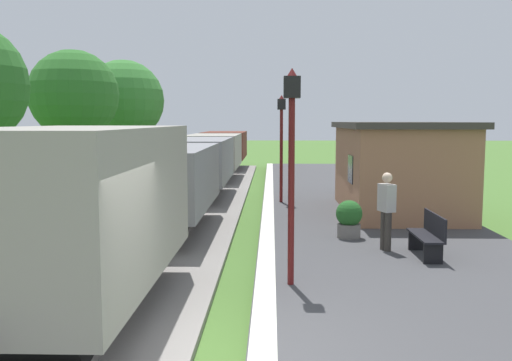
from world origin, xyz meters
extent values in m
cube|color=silver|center=(0.40, 0.00, 0.25)|extent=(0.36, 60.00, 0.01)
cube|color=slate|center=(-1.68, 0.00, 0.19)|extent=(0.07, 60.00, 0.14)
cube|color=gray|center=(-2.40, 1.47, 1.88)|extent=(2.50, 5.60, 2.20)
cube|color=black|center=(-2.40, 1.47, 0.93)|extent=(2.10, 5.15, 0.50)
cylinder|color=black|center=(-2.40, 3.26, 0.68)|extent=(1.56, 0.84, 0.84)
cylinder|color=black|center=(-2.40, -0.32, 0.68)|extent=(1.56, 0.84, 0.84)
cylinder|color=black|center=(-2.40, 4.42, 0.93)|extent=(0.20, 0.30, 0.20)
cube|color=gray|center=(-2.40, 8.07, 1.58)|extent=(2.50, 5.60, 1.60)
cube|color=black|center=(-2.40, 8.07, 0.93)|extent=(2.10, 5.15, 0.50)
cylinder|color=black|center=(-2.40, 9.86, 0.68)|extent=(1.56, 0.84, 0.84)
cylinder|color=black|center=(-2.40, 6.28, 0.68)|extent=(1.56, 0.84, 0.84)
cylinder|color=black|center=(-2.40, 11.02, 0.93)|extent=(0.20, 0.30, 0.20)
cylinder|color=black|center=(-2.40, 5.12, 0.93)|extent=(0.20, 0.30, 0.20)
cube|color=gray|center=(-2.40, 14.67, 1.58)|extent=(2.50, 5.60, 1.60)
cube|color=black|center=(-2.40, 14.67, 0.93)|extent=(2.10, 5.15, 0.50)
cylinder|color=black|center=(-2.40, 16.46, 0.68)|extent=(1.56, 0.84, 0.84)
cylinder|color=black|center=(-2.40, 12.88, 0.68)|extent=(1.56, 0.84, 0.84)
cylinder|color=black|center=(-2.40, 17.62, 0.93)|extent=(0.20, 0.30, 0.20)
cylinder|color=black|center=(-2.40, 11.72, 0.93)|extent=(0.20, 0.30, 0.20)
cube|color=gray|center=(-2.40, 21.27, 1.58)|extent=(2.50, 5.60, 1.60)
cube|color=black|center=(-2.40, 21.27, 0.93)|extent=(2.10, 5.15, 0.50)
cylinder|color=black|center=(-2.40, 23.06, 0.68)|extent=(1.56, 0.84, 0.84)
cylinder|color=black|center=(-2.40, 19.48, 0.68)|extent=(1.56, 0.84, 0.84)
cylinder|color=black|center=(-2.40, 24.22, 0.93)|extent=(0.20, 0.30, 0.20)
cylinder|color=black|center=(-2.40, 18.32, 0.93)|extent=(0.20, 0.30, 0.20)
cube|color=brown|center=(-2.40, 27.87, 1.58)|extent=(2.50, 5.60, 1.60)
cube|color=black|center=(-2.40, 27.87, 0.93)|extent=(2.10, 5.15, 0.50)
cylinder|color=black|center=(-2.40, 29.66, 0.68)|extent=(1.56, 0.84, 0.84)
cylinder|color=black|center=(-2.40, 26.08, 0.68)|extent=(1.56, 0.84, 0.84)
cylinder|color=black|center=(-2.40, 30.82, 0.93)|extent=(0.20, 0.30, 0.20)
cylinder|color=black|center=(-2.40, 24.92, 0.93)|extent=(0.20, 0.30, 0.20)
cube|color=#9E6B4C|center=(4.40, 10.65, 1.55)|extent=(3.20, 5.50, 2.60)
cube|color=#3D3833|center=(4.40, 10.65, 2.94)|extent=(3.50, 5.80, 0.18)
cube|color=black|center=(2.79, 9.55, 1.68)|extent=(0.03, 0.90, 0.80)
cube|color=black|center=(3.70, 4.91, 0.69)|extent=(0.42, 1.50, 0.04)
cube|color=black|center=(3.89, 4.91, 0.93)|extent=(0.04, 1.50, 0.45)
cube|color=black|center=(3.70, 4.31, 0.46)|extent=(0.38, 0.06, 0.42)
cube|color=black|center=(3.70, 5.51, 0.46)|extent=(0.38, 0.06, 0.42)
cube|color=black|center=(3.70, 15.16, 0.69)|extent=(0.42, 1.50, 0.04)
cube|color=black|center=(3.89, 15.16, 0.93)|extent=(0.04, 1.50, 0.45)
cube|color=black|center=(3.70, 14.56, 0.46)|extent=(0.38, 0.06, 0.42)
cube|color=black|center=(3.70, 15.76, 0.46)|extent=(0.38, 0.06, 0.42)
cylinder|color=#38332D|center=(3.03, 5.39, 0.68)|extent=(0.15, 0.15, 0.86)
cylinder|color=#38332D|center=(2.97, 5.54, 0.68)|extent=(0.15, 0.15, 0.86)
cube|color=#B2ADA8|center=(3.00, 5.47, 1.41)|extent=(0.36, 0.44, 0.60)
sphere|color=beige|center=(3.00, 5.47, 1.85)|extent=(0.22, 0.22, 0.22)
cylinder|color=slate|center=(2.38, 6.76, 0.42)|extent=(0.56, 0.56, 0.34)
sphere|color=#235B23|center=(2.38, 6.76, 0.85)|extent=(0.64, 0.64, 0.64)
cylinder|color=#591414|center=(0.84, 2.87, 1.85)|extent=(0.11, 0.11, 3.20)
cube|color=black|center=(0.84, 2.87, 3.63)|extent=(0.28, 0.28, 0.36)
sphere|color=#F2E5BF|center=(0.84, 2.87, 3.63)|extent=(0.20, 0.20, 0.20)
cone|color=#591414|center=(0.84, 2.87, 3.87)|extent=(0.20, 0.20, 0.16)
cylinder|color=#591414|center=(0.84, 12.65, 1.85)|extent=(0.11, 0.11, 3.20)
cube|color=black|center=(0.84, 12.65, 3.63)|extent=(0.28, 0.28, 0.36)
sphere|color=#F2E5BF|center=(0.84, 12.65, 3.63)|extent=(0.20, 0.20, 0.20)
cone|color=#591414|center=(0.84, 12.65, 3.87)|extent=(0.20, 0.20, 0.16)
cylinder|color=#4C3823|center=(-8.80, 19.55, 1.36)|extent=(0.28, 0.28, 2.72)
sphere|color=#2D6B28|center=(-8.80, 19.55, 4.29)|extent=(4.18, 4.18, 4.18)
cylinder|color=#4C3823|center=(-8.02, 25.49, 1.25)|extent=(0.28, 0.28, 2.50)
sphere|color=#387A33|center=(-8.02, 25.49, 4.24)|extent=(4.62, 4.62, 4.62)
camera|label=1|loc=(0.50, -6.53, 3.08)|focal=38.96mm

